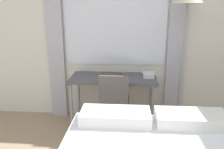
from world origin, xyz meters
The scene contains 6 objects.
wall_back_with_window centered at (0.01, 2.67, 1.35)m, with size 5.71×0.13×2.70m.
desk centered at (0.09, 2.32, 0.68)m, with size 1.20×0.53×0.75m.
desk_chair centered at (0.11, 2.09, 0.50)m, with size 0.40×0.40×0.86m.
standing_lamp centered at (1.00, 2.29, 1.70)m, with size 0.39×0.39×1.97m.
telephone centered at (0.58, 2.31, 0.78)m, with size 0.17×0.13×0.09m.
book centered at (0.04, 2.38, 0.76)m, with size 0.34×0.29×0.02m.
Camera 1 is at (0.28, -0.60, 1.63)m, focal length 35.00 mm.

